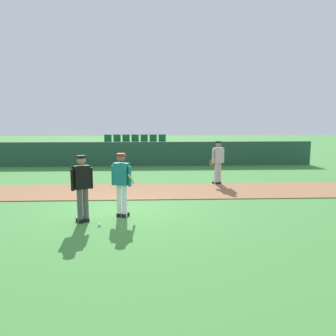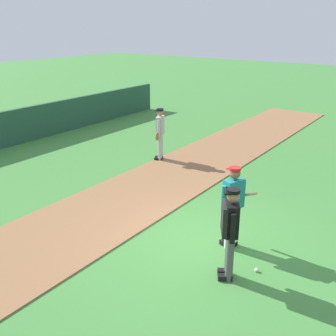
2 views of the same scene
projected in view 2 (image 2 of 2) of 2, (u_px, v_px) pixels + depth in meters
name	position (u px, v px, depth m)	size (l,w,h in m)	color
ground_plane	(200.00, 241.00, 8.27)	(80.00, 80.00, 0.00)	#42843A
infield_dirt_path	(111.00, 208.00, 9.72)	(28.00, 2.72, 0.03)	#936642
batter_teal_jersey	(233.00, 204.00, 7.76)	(0.61, 0.80, 1.76)	white
umpire_home_plate	(230.00, 229.00, 6.75)	(0.53, 0.46, 1.76)	#4C4C4C
runner_grey_jersey	(160.00, 133.00, 12.83)	(0.65, 0.42, 1.76)	#B2B2B2
baseball	(256.00, 270.00, 7.24)	(0.07, 0.07, 0.07)	white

